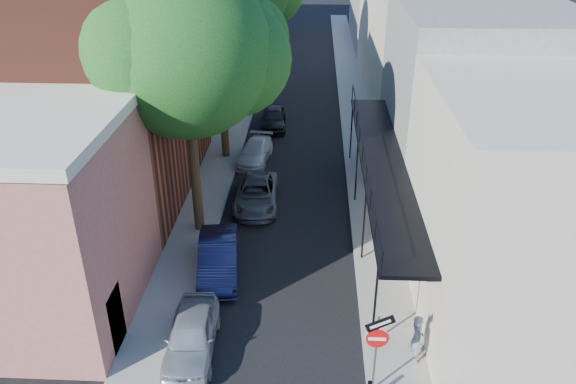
# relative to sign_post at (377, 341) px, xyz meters

# --- Properties ---
(road_surface) EXTENTS (6.00, 64.00, 0.01)m
(road_surface) POSITION_rel_sign_post_xyz_m (-3.16, 29.03, -2.03)
(road_surface) COLOR black
(road_surface) RESTS_ON ground
(sidewalk_left) EXTENTS (2.00, 64.00, 0.12)m
(sidewalk_left) POSITION_rel_sign_post_xyz_m (-7.16, 29.03, -1.98)
(sidewalk_left) COLOR gray
(sidewalk_left) RESTS_ON ground
(sidewalk_right) EXTENTS (2.00, 64.00, 0.12)m
(sidewalk_right) POSITION_rel_sign_post_xyz_m (0.84, 29.03, -1.98)
(sidewalk_right) COLOR gray
(sidewalk_right) RESTS_ON ground
(buildings_left) EXTENTS (10.10, 59.10, 12.00)m
(buildings_left) POSITION_rel_sign_post_xyz_m (-12.46, 27.79, 2.90)
(buildings_left) COLOR #BC7160
(buildings_left) RESTS_ON ground
(buildings_right) EXTENTS (9.80, 55.00, 10.00)m
(buildings_right) POSITION_rel_sign_post_xyz_m (5.83, 28.51, 2.39)
(buildings_right) COLOR beige
(buildings_right) RESTS_ON ground
(sign_post) EXTENTS (0.89, 0.17, 2.99)m
(sign_post) POSITION_rel_sign_post_xyz_m (0.00, 0.00, 0.00)
(sign_post) COLOR #595B60
(sign_post) RESTS_ON ground
(oak_near) EXTENTS (7.48, 6.80, 11.42)m
(oak_near) POSITION_rel_sign_post_xyz_m (-6.53, 9.29, 5.84)
(oak_near) COLOR #372516
(oak_near) RESTS_ON ground
(oak_mid) EXTENTS (6.60, 6.00, 10.20)m
(oak_mid) POSITION_rel_sign_post_xyz_m (-6.58, 17.26, 5.02)
(oak_mid) COLOR #372516
(oak_mid) RESTS_ON ground
(parked_car_a) EXTENTS (1.74, 3.94, 1.32)m
(parked_car_a) POSITION_rel_sign_post_xyz_m (-5.76, 1.50, -1.38)
(parked_car_a) COLOR #8D959C
(parked_car_a) RESTS_ON ground
(parked_car_b) EXTENTS (2.03, 4.42, 1.40)m
(parked_car_b) POSITION_rel_sign_post_xyz_m (-5.59, 5.86, -1.33)
(parked_car_b) COLOR #141840
(parked_car_b) RESTS_ON ground
(parked_car_c) EXTENTS (2.18, 4.50, 1.23)m
(parked_car_c) POSITION_rel_sign_post_xyz_m (-4.63, 11.45, -1.42)
(parked_car_c) COLOR #525559
(parked_car_c) RESTS_ON ground
(parked_car_d) EXTENTS (2.00, 4.03, 1.13)m
(parked_car_d) POSITION_rel_sign_post_xyz_m (-5.22, 16.57, -1.47)
(parked_car_d) COLOR silver
(parked_car_d) RESTS_ON ground
(parked_car_e) EXTENTS (1.78, 3.98, 1.33)m
(parked_car_e) POSITION_rel_sign_post_xyz_m (-4.56, 21.90, -1.37)
(parked_car_e) COLOR black
(parked_car_e) RESTS_ON ground
(pedestrian) EXTENTS (0.57, 0.72, 1.75)m
(pedestrian) POSITION_rel_sign_post_xyz_m (1.44, 1.32, -1.04)
(pedestrian) COLOR gray
(pedestrian) RESTS_ON sidewalk_right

